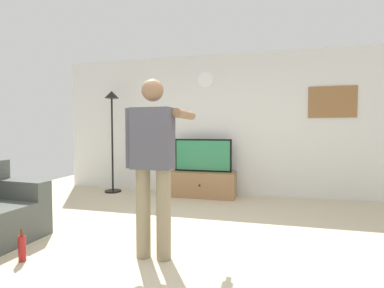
{
  "coord_description": "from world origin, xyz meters",
  "views": [
    {
      "loc": [
        0.87,
        -2.56,
        1.24
      ],
      "look_at": [
        -0.06,
        1.2,
        1.05
      ],
      "focal_mm": 26.5,
      "sensor_mm": 36.0,
      "label": 1
    }
  ],
  "objects_px": {
    "television": "(203,155)",
    "floor_lamp": "(112,120)",
    "tv_stand": "(202,184)",
    "framed_picture": "(332,102)",
    "beverage_bottle": "(22,248)",
    "person_standing_nearer_lamp": "(154,158)",
    "wall_clock": "(206,80)"
  },
  "relations": [
    {
      "from": "beverage_bottle",
      "to": "person_standing_nearer_lamp",
      "type": "bearing_deg",
      "value": 17.89
    },
    {
      "from": "wall_clock",
      "to": "television",
      "type": "bearing_deg",
      "value": -90.0
    },
    {
      "from": "television",
      "to": "beverage_bottle",
      "type": "distance_m",
      "value": 3.31
    },
    {
      "from": "floor_lamp",
      "to": "beverage_bottle",
      "type": "distance_m",
      "value": 3.3
    },
    {
      "from": "television",
      "to": "wall_clock",
      "type": "height_order",
      "value": "wall_clock"
    },
    {
      "from": "tv_stand",
      "to": "beverage_bottle",
      "type": "bearing_deg",
      "value": -110.23
    },
    {
      "from": "tv_stand",
      "to": "television",
      "type": "xyz_separation_m",
      "value": [
        0.0,
        0.05,
        0.54
      ]
    },
    {
      "from": "person_standing_nearer_lamp",
      "to": "beverage_bottle",
      "type": "relative_size",
      "value": 5.5
    },
    {
      "from": "wall_clock",
      "to": "framed_picture",
      "type": "height_order",
      "value": "wall_clock"
    },
    {
      "from": "tv_stand",
      "to": "wall_clock",
      "type": "xyz_separation_m",
      "value": [
        0.0,
        0.29,
        1.99
      ]
    },
    {
      "from": "television",
      "to": "tv_stand",
      "type": "bearing_deg",
      "value": -90.0
    },
    {
      "from": "framed_picture",
      "to": "beverage_bottle",
      "type": "bearing_deg",
      "value": -135.66
    },
    {
      "from": "beverage_bottle",
      "to": "wall_clock",
      "type": "bearing_deg",
      "value": 71.42
    },
    {
      "from": "television",
      "to": "floor_lamp",
      "type": "height_order",
      "value": "floor_lamp"
    },
    {
      "from": "tv_stand",
      "to": "floor_lamp",
      "type": "relative_size",
      "value": 0.61
    },
    {
      "from": "tv_stand",
      "to": "wall_clock",
      "type": "height_order",
      "value": "wall_clock"
    },
    {
      "from": "tv_stand",
      "to": "television",
      "type": "bearing_deg",
      "value": 90.0
    },
    {
      "from": "tv_stand",
      "to": "wall_clock",
      "type": "relative_size",
      "value": 4.05
    },
    {
      "from": "tv_stand",
      "to": "beverage_bottle",
      "type": "relative_size",
      "value": 3.95
    },
    {
      "from": "floor_lamp",
      "to": "person_standing_nearer_lamp",
      "type": "distance_m",
      "value": 3.22
    },
    {
      "from": "television",
      "to": "framed_picture",
      "type": "relative_size",
      "value": 1.36
    },
    {
      "from": "television",
      "to": "framed_picture",
      "type": "xyz_separation_m",
      "value": [
        2.27,
        0.25,
        0.97
      ]
    },
    {
      "from": "tv_stand",
      "to": "beverage_bottle",
      "type": "height_order",
      "value": "tv_stand"
    },
    {
      "from": "framed_picture",
      "to": "person_standing_nearer_lamp",
      "type": "height_order",
      "value": "framed_picture"
    },
    {
      "from": "tv_stand",
      "to": "framed_picture",
      "type": "height_order",
      "value": "framed_picture"
    },
    {
      "from": "tv_stand",
      "to": "framed_picture",
      "type": "xyz_separation_m",
      "value": [
        2.27,
        0.3,
        1.51
      ]
    },
    {
      "from": "wall_clock",
      "to": "framed_picture",
      "type": "distance_m",
      "value": 2.32
    },
    {
      "from": "beverage_bottle",
      "to": "tv_stand",
      "type": "bearing_deg",
      "value": 69.77
    },
    {
      "from": "television",
      "to": "floor_lamp",
      "type": "bearing_deg",
      "value": -176.44
    },
    {
      "from": "floor_lamp",
      "to": "person_standing_nearer_lamp",
      "type": "height_order",
      "value": "floor_lamp"
    },
    {
      "from": "television",
      "to": "beverage_bottle",
      "type": "bearing_deg",
      "value": -109.95
    },
    {
      "from": "wall_clock",
      "to": "person_standing_nearer_lamp",
      "type": "relative_size",
      "value": 0.18
    }
  ]
}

